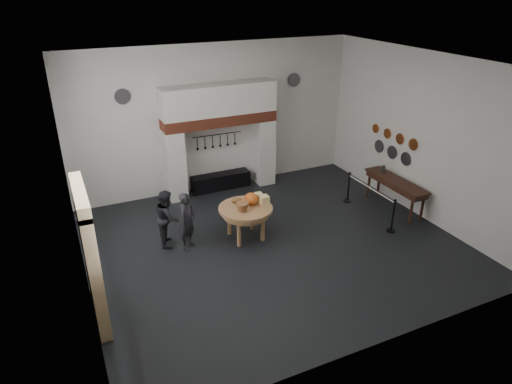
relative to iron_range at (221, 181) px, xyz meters
name	(u,v)px	position (x,y,z in m)	size (l,w,h in m)	color
floor	(273,243)	(0.00, -3.72, -0.25)	(9.00, 8.00, 0.02)	black
ceiling	(276,63)	(0.00, -3.72, 4.25)	(9.00, 8.00, 0.02)	silver
wall_back	(215,118)	(0.00, 0.28, 2.00)	(9.00, 0.02, 4.50)	silver
wall_front	(385,242)	(0.00, -7.72, 2.00)	(9.00, 0.02, 4.50)	silver
wall_left	(72,196)	(-4.50, -3.72, 2.00)	(0.02, 8.00, 4.50)	silver
wall_right	(421,136)	(4.50, -3.72, 2.00)	(0.02, 8.00, 4.50)	silver
chimney_pier_left	(175,165)	(-1.48, -0.07, 0.82)	(0.55, 0.70, 2.15)	silver
chimney_pier_right	(263,151)	(1.48, -0.07, 0.82)	(0.55, 0.70, 2.15)	silver
hearth_brick_band	(219,119)	(0.00, -0.07, 2.06)	(3.50, 0.72, 0.32)	#9E442B
chimney_hood	(219,99)	(0.00, -0.07, 2.67)	(3.50, 0.70, 0.90)	silver
iron_range	(221,181)	(0.00, 0.00, 0.00)	(1.90, 0.45, 0.50)	black
utensil_rail	(217,135)	(0.00, 0.20, 1.50)	(0.02, 0.02, 1.60)	black
door_recess	(87,264)	(-4.47, -4.72, 1.00)	(0.04, 1.10, 2.50)	black
door_jamb_near	(96,281)	(-4.38, -5.42, 1.05)	(0.22, 0.30, 2.60)	tan
door_jamb_far	(87,243)	(-4.38, -4.02, 1.05)	(0.22, 0.30, 2.60)	tan
door_lintel	(80,196)	(-4.38, -4.72, 2.40)	(0.22, 1.70, 0.30)	tan
wall_plaque	(76,208)	(-4.45, -2.92, 1.35)	(0.05, 0.34, 0.44)	gold
work_table	(246,208)	(-0.50, -3.15, 0.59)	(1.39, 1.39, 0.07)	tan
pumpkin	(251,199)	(-0.30, -3.05, 0.78)	(0.36, 0.36, 0.31)	orange
cheese_block_big	(264,200)	(0.00, -3.20, 0.74)	(0.22, 0.22, 0.24)	#FFE798
cheese_block_small	(258,196)	(-0.02, -2.90, 0.72)	(0.18, 0.18, 0.20)	#F7F293
wicker_basket	(242,207)	(-0.65, -3.30, 0.73)	(0.32, 0.32, 0.22)	olive
bread_loaf	(237,200)	(-0.60, -2.80, 0.69)	(0.31, 0.18, 0.13)	olive
visitor_near	(187,221)	(-2.00, -2.98, 0.49)	(0.54, 0.36, 1.49)	black
visitor_far	(167,217)	(-2.40, -2.58, 0.48)	(0.71, 0.55, 1.46)	black
side_table	(396,181)	(4.10, -3.44, 0.62)	(0.55, 2.20, 0.06)	#3A1E15
pewter_jug	(383,169)	(4.10, -2.84, 0.76)	(0.12, 0.12, 0.22)	#4C4C51
copper_pan_a	(413,144)	(4.46, -3.52, 1.70)	(0.34, 0.34, 0.03)	#C6662D
copper_pan_b	(400,139)	(4.46, -2.97, 1.70)	(0.32, 0.32, 0.03)	#C6662D
copper_pan_c	(387,133)	(4.46, -2.42, 1.70)	(0.30, 0.30, 0.03)	#C6662D
copper_pan_d	(376,128)	(4.46, -1.87, 1.70)	(0.28, 0.28, 0.03)	#C6662D
pewter_plate_left	(406,159)	(4.46, -3.32, 1.20)	(0.40, 0.40, 0.03)	#4C4C51
pewter_plate_mid	(392,152)	(4.46, -2.72, 1.20)	(0.40, 0.40, 0.03)	#4C4C51
pewter_plate_right	(379,146)	(4.46, -2.12, 1.20)	(0.40, 0.40, 0.03)	#4C4C51
pewter_plate_back_left	(122,97)	(-2.70, 0.24, 2.95)	(0.44, 0.44, 0.03)	#4C4C51
pewter_plate_back_right	(294,80)	(2.70, 0.24, 2.95)	(0.44, 0.44, 0.03)	#4C4C51
barrier_post_near	(393,216)	(3.15, -4.51, 0.20)	(0.05, 0.05, 0.90)	black
barrier_post_far	(349,188)	(3.15, -2.51, 0.20)	(0.05, 0.05, 0.90)	black
barrier_rope	(371,188)	(3.15, -3.51, 0.60)	(0.04, 0.04, 2.00)	white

